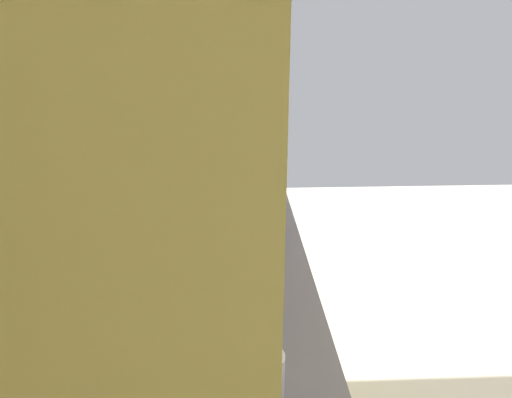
{
  "coord_description": "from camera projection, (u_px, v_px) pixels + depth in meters",
  "views": [
    {
      "loc": [
        -1.89,
        1.26,
        1.85
      ],
      "look_at": [
        -0.08,
        1.19,
        1.17
      ],
      "focal_mm": 31.04,
      "sensor_mm": 36.0,
      "label": 1
    }
  ],
  "objects": [
    {
      "name": "ground_plane",
      "position": [
        467.0,
        387.0,
        2.47
      ],
      "size": [
        6.84,
        6.84,
        0.0
      ],
      "primitive_type": "plane",
      "color": "beige"
    },
    {
      "name": "wall_back",
      "position": [
        155.0,
        155.0,
        1.93
      ],
      "size": [
        4.39,
        0.12,
        2.71
      ],
      "primitive_type": "cube",
      "color": "beige",
      "rests_on": "ground_plane"
    },
    {
      "name": "counter_run",
      "position": [
        240.0,
        378.0,
        1.91
      ],
      "size": [
        3.52,
        0.62,
        0.92
      ],
      "color": "#D2CA6D",
      "rests_on": "ground_plane"
    },
    {
      "name": "upper_cabinets",
      "position": [
        193.0,
        30.0,
        1.41
      ],
      "size": [
        2.52,
        0.33,
        0.58
      ],
      "color": "#DBCC6C"
    },
    {
      "name": "oven_range",
      "position": [
        242.0,
        203.0,
        3.83
      ],
      "size": [
        0.61,
        0.68,
        1.1
      ],
      "color": "#B7BABF",
      "rests_on": "ground_plane"
    },
    {
      "name": "microwave",
      "position": [
        233.0,
        200.0,
        2.22
      ],
      "size": [
        0.48,
        0.38,
        0.3
      ],
      "color": "white",
      "rests_on": "counter_run"
    },
    {
      "name": "bowl",
      "position": [
        257.0,
        317.0,
        1.51
      ],
      "size": [
        0.14,
        0.14,
        0.05
      ],
      "color": "#4C8CBF",
      "rests_on": "counter_run"
    },
    {
      "name": "kettle",
      "position": [
        263.0,
        375.0,
        1.2
      ],
      "size": [
        0.16,
        0.12,
        0.16
      ],
      "color": "#B7BABF",
      "rests_on": "counter_run"
    }
  ]
}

